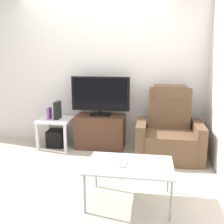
% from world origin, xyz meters
% --- Properties ---
extents(ground_plane, '(6.40, 6.40, 0.00)m').
position_xyz_m(ground_plane, '(0.00, 0.00, 0.00)').
color(ground_plane, '#B2A899').
extents(wall_back, '(6.40, 0.06, 2.60)m').
position_xyz_m(wall_back, '(0.00, 1.13, 1.30)').
color(wall_back, silver).
rests_on(wall_back, ground).
extents(tv_stand, '(0.80, 0.43, 0.56)m').
position_xyz_m(tv_stand, '(0.13, 0.85, 0.28)').
color(tv_stand, '#4C2D1E').
rests_on(tv_stand, ground).
extents(television, '(0.96, 0.20, 0.64)m').
position_xyz_m(television, '(0.13, 0.87, 0.89)').
color(television, black).
rests_on(television, tv_stand).
extents(recliner_armchair, '(0.98, 0.78, 1.08)m').
position_xyz_m(recliner_armchair, '(1.24, 0.59, 0.37)').
color(recliner_armchair, brown).
rests_on(recliner_armchair, ground).
extents(side_table, '(0.54, 0.54, 0.49)m').
position_xyz_m(side_table, '(-0.63, 0.79, 0.41)').
color(side_table, white).
rests_on(side_table, ground).
extents(subwoofer_box, '(0.28, 0.28, 0.28)m').
position_xyz_m(subwoofer_box, '(-0.63, 0.79, 0.14)').
color(subwoofer_box, black).
rests_on(subwoofer_box, ground).
extents(book_upright, '(0.04, 0.13, 0.19)m').
position_xyz_m(book_upright, '(-0.73, 0.77, 0.58)').
color(book_upright, purple).
rests_on(book_upright, side_table).
extents(game_console, '(0.07, 0.20, 0.29)m').
position_xyz_m(game_console, '(-0.60, 0.80, 0.63)').
color(game_console, black).
rests_on(game_console, side_table).
extents(coffee_table, '(0.90, 0.60, 0.44)m').
position_xyz_m(coffee_table, '(0.76, -0.77, 0.41)').
color(coffee_table, '#B2C6C1').
rests_on(coffee_table, ground).
extents(cell_phone, '(0.08, 0.16, 0.01)m').
position_xyz_m(cell_phone, '(0.69, -0.80, 0.44)').
color(cell_phone, '#B7B7BC').
rests_on(cell_phone, coffee_table).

